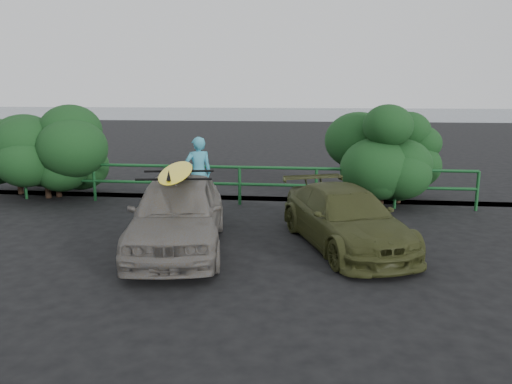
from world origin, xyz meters
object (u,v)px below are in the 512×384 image
sedan (178,213)px  guardrail (202,184)px  olive_vehicle (345,218)px  man (199,173)px  surfboard (176,172)px

sedan → guardrail: bearing=86.5°
olive_vehicle → man: man is taller
man → surfboard: (0.35, -3.29, 0.58)m
sedan → man: man is taller
guardrail → man: size_ratio=7.62×
guardrail → olive_vehicle: 4.84m
olive_vehicle → surfboard: bearing=168.9°
man → olive_vehicle: bearing=120.2°
guardrail → man: (0.03, -0.53, 0.40)m
olive_vehicle → man: bearing=121.3°
olive_vehicle → surfboard: size_ratio=1.45×
guardrail → olive_vehicle: size_ratio=3.58×
guardrail → sedan: sedan is taller
sedan → surfboard: (0.00, 0.00, 0.79)m
sedan → man: (-0.35, 3.29, 0.21)m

